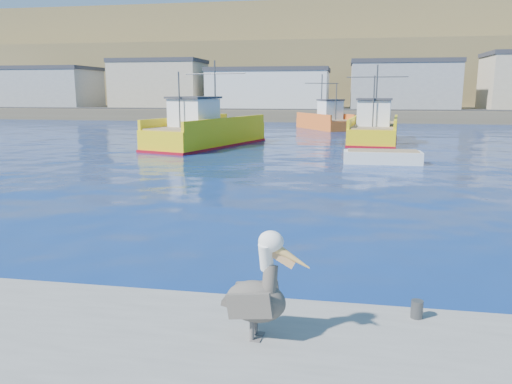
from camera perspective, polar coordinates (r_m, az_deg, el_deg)
ground at (r=12.29m, az=1.40°, el=-8.45°), size 260.00×260.00×0.00m
dock_bollards at (r=8.84m, az=1.96°, el=-12.10°), size 36.20×0.20×0.30m
far_shore at (r=120.74m, az=9.47°, el=13.57°), size 200.00×81.00×24.00m
trawler_yellow_a at (r=38.99m, az=-5.79°, el=6.82°), size 7.50×12.63×6.60m
trawler_yellow_b at (r=43.03m, az=13.34°, el=6.91°), size 5.04×11.00×6.44m
boat_orange at (r=56.74m, az=7.98°, el=8.14°), size 6.82×8.51×6.05m
skiff_mid at (r=30.34m, az=14.23°, el=3.77°), size 4.49×1.63×0.97m
pelican at (r=7.60m, az=0.32°, el=-11.44°), size 1.38×0.64×1.70m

